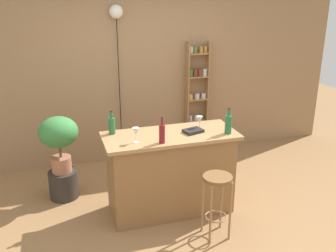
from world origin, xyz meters
TOP-DOWN VIEW (x-y plane):
  - ground at (0.00, 0.00)m, footprint 12.00×12.00m
  - back_wall at (0.00, 1.95)m, footprint 6.40×0.10m
  - kitchen_counter at (0.00, 0.30)m, footprint 1.50×0.63m
  - bar_stool at (0.30, -0.33)m, footprint 0.30×0.30m
  - spice_shelf at (0.91, 1.81)m, footprint 0.34×0.14m
  - plant_stool at (-1.19, 0.96)m, footprint 0.35×0.35m
  - potted_plant at (-1.19, 0.96)m, footprint 0.47×0.42m
  - bottle_spirits_clear at (0.62, 0.13)m, footprint 0.08×0.08m
  - bottle_olive_oil at (-0.16, 0.08)m, footprint 0.06×0.06m
  - bottle_sauce_amber at (-0.61, 0.51)m, footprint 0.07×0.07m
  - wine_glass_left at (-0.42, 0.17)m, footprint 0.07×0.07m
  - wine_glass_center at (0.36, 0.33)m, footprint 0.07×0.07m
  - cookbook at (0.26, 0.28)m, footprint 0.24×0.20m
  - pendant_globe_light at (-0.28, 1.84)m, footprint 0.19×0.19m

SIDE VIEW (x-z plane):
  - ground at x=0.00m, z-range 0.00..0.00m
  - plant_stool at x=-1.19m, z-range 0.00..0.35m
  - kitchen_counter at x=0.00m, z-range 0.00..0.96m
  - bar_stool at x=0.30m, z-range 0.16..0.85m
  - potted_plant at x=-1.19m, z-range 0.46..1.17m
  - spice_shelf at x=0.91m, z-range 0.04..1.79m
  - cookbook at x=0.26m, z-range 0.95..0.99m
  - bottle_sauce_amber at x=-0.61m, z-range 0.92..1.19m
  - bottle_olive_oil at x=-0.16m, z-range 0.92..1.20m
  - bottle_spirits_clear at x=0.62m, z-range 0.92..1.21m
  - wine_glass_left at x=-0.42m, z-range 0.99..1.15m
  - wine_glass_center at x=0.36m, z-range 0.99..1.15m
  - back_wall at x=0.00m, z-range 0.00..2.80m
  - pendant_globe_light at x=-0.28m, z-range 1.00..3.28m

